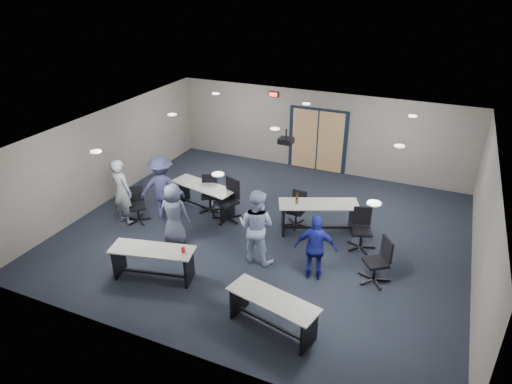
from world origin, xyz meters
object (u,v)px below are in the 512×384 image
at_px(table_front_right, 273,308).
at_px(table_back_right, 318,212).
at_px(person_lightblue, 256,226).
at_px(person_navy, 316,248).
at_px(chair_back_a, 210,194).
at_px(chair_back_c, 296,210).
at_px(chair_back_b, 227,201).
at_px(chair_loose_left, 137,206).
at_px(person_gray, 122,192).
at_px(person_back, 162,188).
at_px(chair_back_d, 362,230).
at_px(table_back_left, 204,193).
at_px(table_front_left, 153,258).
at_px(chair_loose_right, 376,261).
at_px(person_plaid, 174,214).

xyz_separation_m(table_front_right, table_back_right, (-0.28, 3.83, 0.07)).
height_order(person_lightblue, person_navy, person_lightblue).
bearing_deg(chair_back_a, chair_back_c, -21.99).
height_order(table_back_right, chair_back_b, chair_back_b).
distance_m(chair_back_b, chair_loose_left, 2.42).
bearing_deg(person_gray, chair_back_b, -142.93).
height_order(table_back_right, person_lightblue, person_lightblue).
relative_size(chair_back_c, person_navy, 0.61).
distance_m(chair_back_c, person_back, 3.67).
height_order(chair_back_a, person_lightblue, person_lightblue).
distance_m(chair_back_c, chair_back_d, 1.88).
bearing_deg(chair_back_a, chair_loose_left, -165.14).
bearing_deg(table_back_left, table_front_left, -68.28).
bearing_deg(chair_loose_left, chair_loose_right, -41.62).
xyz_separation_m(table_front_right, chair_back_d, (0.95, 3.50, 0.02)).
relative_size(chair_back_b, chair_loose_left, 1.23).
bearing_deg(person_lightblue, chair_loose_left, -2.65).
xyz_separation_m(table_back_right, person_lightblue, (-0.93, -1.84, 0.34)).
distance_m(table_back_left, person_plaid, 1.73).
height_order(table_back_left, person_gray, person_gray).
bearing_deg(chair_back_b, person_lightblue, -23.43).
height_order(chair_back_b, person_lightblue, person_lightblue).
xyz_separation_m(table_front_right, chair_loose_right, (1.50, 2.30, 0.03)).
bearing_deg(table_front_left, person_gray, 128.14).
bearing_deg(chair_back_a, person_gray, -166.67).
distance_m(chair_loose_right, person_navy, 1.34).
xyz_separation_m(chair_back_b, chair_loose_right, (4.22, -1.13, -0.05)).
bearing_deg(person_lightblue, table_front_right, 124.68).
height_order(table_front_left, chair_back_b, chair_back_b).
xyz_separation_m(table_back_right, chair_loose_left, (-4.63, -1.44, -0.10)).
bearing_deg(table_back_right, chair_back_c, 149.93).
bearing_deg(chair_back_c, table_back_right, -3.26).
height_order(table_back_left, person_lightblue, person_lightblue).
bearing_deg(chair_back_a, person_lightblue, -64.44).
height_order(table_back_left, person_plaid, person_plaid).
distance_m(table_front_left, table_front_right, 3.05).
bearing_deg(table_back_right, person_gray, 174.73).
distance_m(table_back_left, person_lightblue, 2.90).
relative_size(table_front_right, chair_loose_left, 2.00).
bearing_deg(person_plaid, person_back, -54.74).
relative_size(chair_back_c, chair_back_d, 0.92).
height_order(table_front_right, chair_loose_right, chair_loose_right).
distance_m(chair_loose_left, chair_loose_right, 6.41).
xyz_separation_m(chair_loose_right, person_navy, (-1.25, -0.42, 0.26)).
bearing_deg(table_front_right, person_back, 159.76).
bearing_deg(table_back_left, person_plaid, -73.11).
height_order(chair_loose_right, person_back, person_back).
bearing_deg(chair_back_b, table_back_left, -174.67).
xyz_separation_m(chair_back_b, chair_back_d, (3.67, 0.07, -0.06)).
bearing_deg(chair_back_b, chair_back_d, 21.16).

